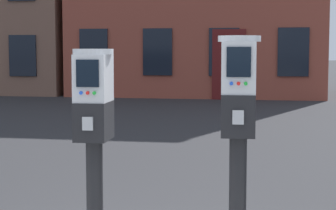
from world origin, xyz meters
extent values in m
cube|color=black|center=(-0.08, -0.15, 1.13)|extent=(0.18, 0.25, 0.21)
cube|color=#A5A8AD|center=(-0.07, -0.27, 1.13)|extent=(0.06, 0.01, 0.07)
cube|color=#B7BABF|center=(-0.08, -0.15, 1.36)|extent=(0.18, 0.24, 0.25)
cube|color=black|center=(-0.07, -0.26, 1.39)|extent=(0.12, 0.01, 0.14)
cylinder|color=blue|center=(-0.11, -0.27, 1.29)|extent=(0.02, 0.01, 0.02)
cylinder|color=red|center=(-0.07, -0.27, 1.29)|extent=(0.02, 0.01, 0.02)
cylinder|color=green|center=(-0.04, -0.26, 1.29)|extent=(0.02, 0.01, 0.02)
cylinder|color=#B7BABF|center=(-0.08, -0.15, 1.50)|extent=(0.23, 0.23, 0.03)
cube|color=black|center=(0.69, -0.15, 1.18)|extent=(0.18, 0.25, 0.22)
cube|color=#A5A8AD|center=(0.70, -0.27, 1.18)|extent=(0.06, 0.01, 0.07)
cube|color=#B7BABF|center=(0.69, -0.15, 1.42)|extent=(0.18, 0.24, 0.26)
cube|color=black|center=(0.70, -0.26, 1.45)|extent=(0.12, 0.01, 0.15)
cylinder|color=blue|center=(0.66, -0.27, 1.34)|extent=(0.02, 0.01, 0.02)
cylinder|color=red|center=(0.70, -0.27, 1.34)|extent=(0.02, 0.01, 0.02)
cylinder|color=green|center=(0.73, -0.26, 1.34)|extent=(0.02, 0.01, 0.02)
cylinder|color=#B7BABF|center=(0.69, -0.15, 1.56)|extent=(0.23, 0.23, 0.03)
cube|color=black|center=(-7.10, 14.78, 1.30)|extent=(0.90, 0.06, 1.30)
cube|color=black|center=(-4.75, 14.78, 1.42)|extent=(0.90, 0.06, 1.42)
cube|color=black|center=(-2.73, 14.78, 1.42)|extent=(0.90, 0.06, 1.42)
cube|color=black|center=(-0.71, 14.78, 1.42)|extent=(0.90, 0.06, 1.42)
cube|color=black|center=(1.31, 14.78, 1.42)|extent=(0.90, 0.06, 1.42)
cube|color=#591414|center=(-0.56, 14.78, 1.05)|extent=(1.00, 0.07, 2.10)
camera|label=1|loc=(0.89, -3.22, 1.51)|focal=64.41mm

